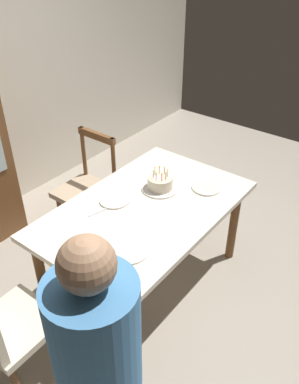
{
  "coord_description": "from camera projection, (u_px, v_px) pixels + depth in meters",
  "views": [
    {
      "loc": [
        -1.8,
        -1.43,
        2.42
      ],
      "look_at": [
        0.05,
        0.0,
        0.85
      ],
      "focal_mm": 37.51,
      "sensor_mm": 36.0,
      "label": 1
    }
  ],
  "objects": [
    {
      "name": "plate_near_celebrant",
      "position": [
        130.0,
        252.0,
        2.44
      ],
      "size": [
        0.22,
        0.22,
        0.01
      ],
      "primitive_type": "cylinder",
      "color": "silver",
      "rests_on": "dining_table"
    },
    {
      "name": "fork_far_side",
      "position": [
        100.0,
        211.0,
        2.79
      ],
      "size": [
        0.18,
        0.06,
        0.01
      ],
      "primitive_type": "cube",
      "rotation": [
        0.0,
        0.0,
        -0.24
      ],
      "color": "silver",
      "rests_on": "dining_table"
    },
    {
      "name": "fork_near_celebrant",
      "position": [
        112.0,
        267.0,
        2.34
      ],
      "size": [
        0.18,
        0.04,
        0.01
      ],
      "primitive_type": "cube",
      "rotation": [
        0.0,
        0.0,
        -0.15
      ],
      "color": "silver",
      "rests_on": "dining_table"
    },
    {
      "name": "chair_spindle_back",
      "position": [
        87.0,
        190.0,
        3.54
      ],
      "size": [
        0.44,
        0.44,
        0.95
      ],
      "color": "tan",
      "rests_on": "ground"
    },
    {
      "name": "plate_near_guest",
      "position": [
        206.0,
        188.0,
        3.03
      ],
      "size": [
        0.22,
        0.22,
        0.01
      ],
      "primitive_type": "cylinder",
      "color": "silver",
      "rests_on": "dining_table"
    },
    {
      "name": "plate_far_side",
      "position": [
        115.0,
        200.0,
        2.89
      ],
      "size": [
        0.22,
        0.22,
        0.01
      ],
      "primitive_type": "cylinder",
      "color": "silver",
      "rests_on": "dining_table"
    },
    {
      "name": "person_celebrant",
      "position": [
        101.0,
        384.0,
        1.53
      ],
      "size": [
        0.32,
        0.32,
        1.67
      ],
      "color": "#262328",
      "rests_on": "ground"
    },
    {
      "name": "birthday_cake",
      "position": [
        160.0,
        184.0,
        3.0
      ],
      "size": [
        0.28,
        0.28,
        0.17
      ],
      "color": "silver",
      "rests_on": "dining_table"
    },
    {
      "name": "ground",
      "position": [
        146.0,
        281.0,
        3.25
      ],
      "size": [
        6.4,
        6.4,
        0.0
      ],
      "primitive_type": "plane",
      "color": "#9E9384"
    },
    {
      "name": "dining_table",
      "position": [
        145.0,
        217.0,
        2.89
      ],
      "size": [
        1.56,
        0.98,
        0.75
      ],
      "color": "silver",
      "rests_on": "ground"
    }
  ]
}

